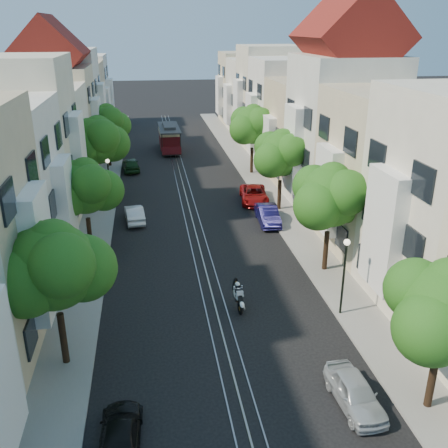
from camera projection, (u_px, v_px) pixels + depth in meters
name	position (u px, v px, depth m)	size (l,w,h in m)	color
ground	(183.00, 185.00, 47.09)	(200.00, 200.00, 0.00)	black
sidewalk_east	(258.00, 181.00, 48.09)	(2.50, 80.00, 0.12)	gray
sidewalk_west	(105.00, 188.00, 46.03)	(2.50, 80.00, 0.12)	gray
rail_left	(177.00, 185.00, 47.00)	(0.06, 80.00, 0.02)	gray
rail_slot	(183.00, 185.00, 47.08)	(0.06, 80.00, 0.02)	gray
rail_right	(189.00, 185.00, 47.16)	(0.06, 80.00, 0.02)	gray
lane_line	(183.00, 185.00, 47.08)	(0.08, 80.00, 0.01)	tan
townhouses_east	(308.00, 127.00, 46.78)	(7.75, 72.00, 12.00)	beige
townhouses_west	(46.00, 136.00, 43.45)	(7.75, 72.00, 11.76)	silver
tree_e_a	(447.00, 311.00, 18.00)	(4.72, 3.87, 6.27)	black
tree_e_b	(331.00, 197.00, 28.90)	(4.93, 4.08, 6.68)	black
tree_e_c	(282.00, 155.00, 39.05)	(4.84, 3.99, 6.52)	black
tree_e_d	(253.00, 126.00, 49.05)	(5.01, 4.16, 6.85)	black
tree_w_a	(55.00, 268.00, 20.42)	(4.93, 4.08, 6.68)	black
tree_w_b	(86.00, 189.00, 31.57)	(4.72, 3.87, 6.27)	black
tree_w_c	(98.00, 141.00, 41.42)	(5.13, 4.28, 7.09)	black
tree_w_d	(107.00, 123.00, 51.70)	(4.84, 3.99, 6.52)	black
lamp_east	(345.00, 266.00, 24.89)	(0.32, 0.32, 4.16)	black
lamp_west	(109.00, 177.00, 39.63)	(0.32, 0.32, 4.16)	black
sportbike_rider	(238.00, 294.00, 26.30)	(0.50, 2.06, 1.44)	black
cable_car	(169.00, 136.00, 59.57)	(2.47, 7.56, 2.89)	black
parked_car_e_near	(355.00, 392.00, 19.54)	(1.43, 3.57, 1.21)	#ACB3B8
parked_car_e_mid	(268.00, 215.00, 37.76)	(1.43, 4.10, 1.35)	#0C0B38
parked_car_e_far	(254.00, 194.00, 42.36)	(2.20, 4.78, 1.33)	maroon
parked_car_w_near	(120.00, 433.00, 17.68)	(1.49, 3.65, 1.06)	black
parked_car_w_mid	(134.00, 214.00, 38.10)	(1.30, 3.73, 1.23)	silver
parked_car_w_far	(131.00, 165.00, 51.45)	(1.61, 4.00, 1.36)	black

